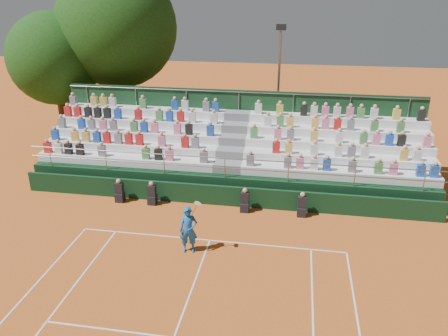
% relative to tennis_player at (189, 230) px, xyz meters
% --- Properties ---
extents(ground, '(90.00, 90.00, 0.00)m').
position_rel_tennis_player_xyz_m(ground, '(0.65, 0.91, -0.97)').
color(ground, '#C25B20').
rests_on(ground, ground).
extents(courtside_wall, '(20.00, 0.15, 1.00)m').
position_rel_tennis_player_xyz_m(courtside_wall, '(0.65, 4.11, -0.47)').
color(courtside_wall, black).
rests_on(courtside_wall, ground).
extents(line_officials, '(9.11, 0.40, 1.19)m').
position_rel_tennis_player_xyz_m(line_officials, '(-0.24, 3.66, -0.50)').
color(line_officials, black).
rests_on(line_officials, ground).
extents(grandstand, '(20.00, 5.20, 4.40)m').
position_rel_tennis_player_xyz_m(grandstand, '(0.64, 7.35, 0.12)').
color(grandstand, black).
rests_on(grandstand, ground).
extents(tennis_player, '(0.92, 0.59, 2.22)m').
position_rel_tennis_player_xyz_m(tennis_player, '(0.00, 0.00, 0.00)').
color(tennis_player, '#1659A8').
rests_on(tennis_player, ground).
extents(tree_west, '(5.79, 5.79, 8.38)m').
position_rel_tennis_player_xyz_m(tree_west, '(-11.39, 11.60, 4.49)').
color(tree_west, '#372614').
rests_on(tree_west, ground).
extents(tree_east, '(7.61, 7.61, 11.08)m').
position_rel_tennis_player_xyz_m(tree_east, '(-7.76, 13.27, 6.29)').
color(tree_east, '#372614').
rests_on(tree_east, ground).
extents(floodlight_mast, '(0.60, 0.25, 7.64)m').
position_rel_tennis_player_xyz_m(floodlight_mast, '(2.65, 12.93, 3.51)').
color(floodlight_mast, gray).
rests_on(floodlight_mast, ground).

